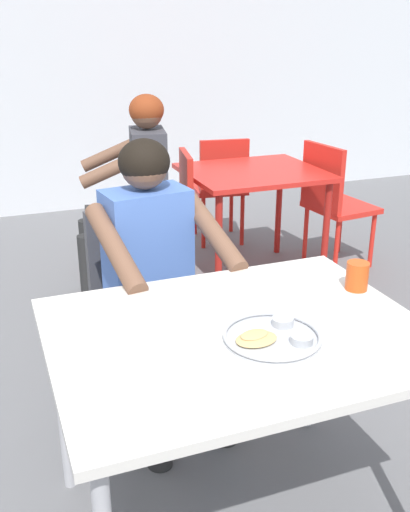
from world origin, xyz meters
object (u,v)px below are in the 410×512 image
at_px(drinking_cup, 357,275).
at_px(table_foreground, 238,351).
at_px(thali_tray, 273,336).
at_px(patron_background, 134,180).
at_px(chair_red_right, 332,198).
at_px(table_background_red, 253,184).
at_px(chair_red_far, 221,183).
at_px(chair_foreground, 139,291).
at_px(diner_foreground, 157,263).
at_px(chair_red_left, 170,213).

bearing_deg(drinking_cup, table_foreground, -166.13).
height_order(thali_tray, patron_background, patron_background).
xyz_separation_m(drinking_cup, chair_red_right, (1.06, 1.80, -0.31)).
distance_m(table_background_red, chair_red_far, 0.69).
bearing_deg(chair_red_far, thali_tray, -109.21).
bearing_deg(chair_red_right, patron_background, 178.12).
height_order(drinking_cup, chair_red_right, chair_red_right).
height_order(drinking_cup, chair_foreground, chair_foreground).
distance_m(chair_foreground, table_background_red, 1.48).
distance_m(chair_foreground, diner_foreground, 0.32).
bearing_deg(table_background_red, patron_background, 178.77).
height_order(thali_tray, diner_foreground, diner_foreground).
bearing_deg(table_foreground, diner_foreground, 94.56).
distance_m(thali_tray, diner_foreground, 0.79).
bearing_deg(diner_foreground, chair_red_right, 37.38).
height_order(thali_tray, drinking_cup, drinking_cup).
distance_m(chair_red_left, patron_background, 0.31).
height_order(diner_foreground, chair_red_far, diner_foreground).
height_order(table_foreground, table_background_red, table_foreground).
bearing_deg(patron_background, chair_red_right, -1.88).
height_order(table_background_red, chair_red_left, chair_red_left).
bearing_deg(diner_foreground, chair_red_far, 61.05).
bearing_deg(patron_background, chair_red_left, -5.02).
relative_size(chair_red_right, chair_red_far, 1.05).
xyz_separation_m(chair_foreground, patron_background, (0.26, 1.06, 0.24)).
relative_size(thali_tray, chair_red_far, 0.35).
bearing_deg(table_background_red, chair_foreground, -135.23).
xyz_separation_m(chair_red_left, patron_background, (-0.21, 0.02, 0.23)).
bearing_deg(table_foreground, chair_red_right, 50.90).
distance_m(drinking_cup, chair_red_left, 1.86).
bearing_deg(chair_red_far, drinking_cup, -101.62).
bearing_deg(table_background_red, chair_red_right, -2.74).
height_order(drinking_cup, patron_background, patron_background).
relative_size(table_foreground, table_background_red, 1.31).
height_order(table_foreground, chair_foreground, chair_foreground).
height_order(table_foreground, chair_red_right, chair_red_right).
relative_size(diner_foreground, table_background_red, 1.40).
relative_size(thali_tray, table_background_red, 0.34).
height_order(diner_foreground, chair_red_left, diner_foreground).
bearing_deg(chair_red_far, chair_red_left, -132.64).
xyz_separation_m(table_background_red, chair_red_left, (-0.57, -0.00, -0.13)).
xyz_separation_m(chair_red_left, chair_red_far, (0.62, 0.67, -0.02)).
distance_m(thali_tray, drinking_cup, 0.48).
relative_size(chair_red_left, chair_red_right, 1.02).
xyz_separation_m(table_background_red, patron_background, (-0.79, 0.02, 0.10)).
xyz_separation_m(table_foreground, diner_foreground, (-0.05, 0.69, 0.04)).
height_order(chair_red_left, patron_background, patron_background).
height_order(chair_foreground, patron_background, patron_background).
bearing_deg(patron_background, table_foreground, -95.28).
xyz_separation_m(thali_tray, diner_foreground, (-0.13, 0.78, -0.05)).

